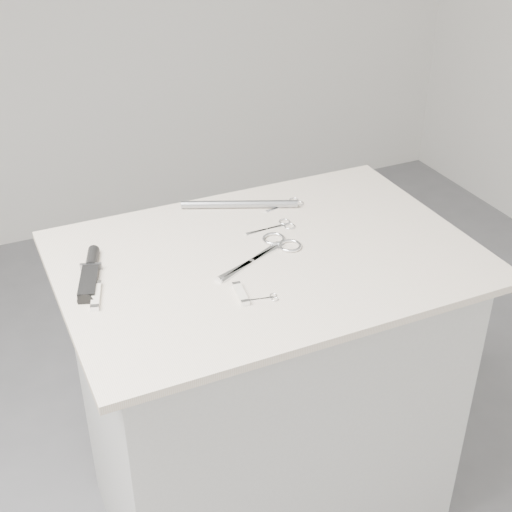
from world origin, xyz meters
name	(u,v)px	position (x,y,z in m)	size (l,w,h in m)	color
ground	(265,510)	(0.00, 0.00, -0.01)	(4.00, 4.00, 0.01)	slate
plinth	(266,400)	(0.00, 0.00, 0.45)	(0.90, 0.60, 0.90)	beige
display_board	(268,258)	(0.00, 0.00, 0.91)	(1.00, 0.70, 0.02)	beige
large_shears	(271,249)	(0.02, 0.02, 0.92)	(0.25, 0.16, 0.01)	white
embroidery_scissors_a	(279,226)	(0.08, 0.11, 0.92)	(0.13, 0.06, 0.00)	white
embroidery_scissors_b	(290,204)	(0.17, 0.21, 0.92)	(0.12, 0.05, 0.00)	white
tiny_scissors	(266,298)	(-0.08, -0.17, 0.92)	(0.07, 0.03, 0.00)	white
sheathed_knife	(90,271)	(-0.41, 0.09, 0.93)	(0.09, 0.20, 0.03)	black
pocket_knife_a	(96,295)	(-0.42, -0.01, 0.93)	(0.05, 0.11, 0.01)	silver
pocket_knife_b	(241,294)	(-0.13, -0.13, 0.93)	(0.03, 0.08, 0.01)	silver
metal_rail	(240,204)	(0.03, 0.25, 0.93)	(0.02, 0.02, 0.31)	#93959B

